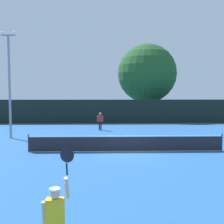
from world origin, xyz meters
name	(u,v)px	position (x,y,z in m)	size (l,w,h in m)	color
ground_plane	(126,151)	(0.00, 0.00, 0.00)	(120.00, 120.00, 0.00)	#235693
tennis_net	(126,143)	(0.00, 0.00, 0.51)	(11.85, 0.08, 1.07)	#232328
perimeter_fence	(116,111)	(0.00, 15.19, 1.35)	(33.26, 0.12, 2.70)	black
player_serving	(56,213)	(-2.35, -10.94, 1.07)	(0.68, 0.39, 2.45)	yellow
player_receiving	(100,120)	(-1.72, 9.38, 1.00)	(0.57, 0.24, 1.63)	red
tennis_ball	(105,151)	(-1.25, 0.08, 0.03)	(0.07, 0.07, 0.07)	#CCE033
light_pole	(9,78)	(-8.64, 5.12, 4.66)	(1.18, 0.28, 8.19)	gray
large_tree	(147,73)	(4.40, 20.80, 6.04)	(7.86, 7.86, 9.98)	brown
parked_car_near	(182,111)	(10.00, 23.74, 0.78)	(2.39, 4.40, 1.69)	navy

